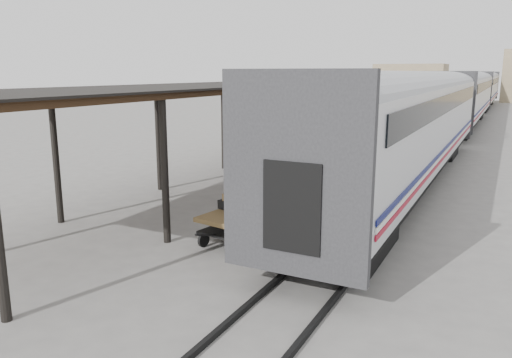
{
  "coord_description": "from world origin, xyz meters",
  "views": [
    {
      "loc": [
        6.78,
        -12.57,
        4.61
      ],
      "look_at": [
        0.65,
        -0.53,
        1.7
      ],
      "focal_mm": 35.0,
      "sensor_mm": 36.0,
      "label": 1
    }
  ],
  "objects_px": {
    "luggage_tug": "(359,134)",
    "baggage_cart": "(240,219)",
    "porter": "(236,188)",
    "pedestrian": "(321,148)"
  },
  "relations": [
    {
      "from": "luggage_tug",
      "to": "baggage_cart",
      "type": "bearing_deg",
      "value": -97.88
    },
    {
      "from": "baggage_cart",
      "to": "porter",
      "type": "xyz_separation_m",
      "value": [
        0.25,
        -0.65,
        1.03
      ]
    },
    {
      "from": "porter",
      "to": "pedestrian",
      "type": "xyz_separation_m",
      "value": [
        -2.33,
        13.03,
        -0.87
      ]
    },
    {
      "from": "luggage_tug",
      "to": "pedestrian",
      "type": "relative_size",
      "value": 0.94
    },
    {
      "from": "pedestrian",
      "to": "luggage_tug",
      "type": "bearing_deg",
      "value": -82.21
    },
    {
      "from": "baggage_cart",
      "to": "luggage_tug",
      "type": "relative_size",
      "value": 1.69
    },
    {
      "from": "baggage_cart",
      "to": "pedestrian",
      "type": "distance_m",
      "value": 12.56
    },
    {
      "from": "baggage_cart",
      "to": "porter",
      "type": "bearing_deg",
      "value": -59.65
    },
    {
      "from": "luggage_tug",
      "to": "porter",
      "type": "bearing_deg",
      "value": -97.42
    },
    {
      "from": "baggage_cart",
      "to": "pedestrian",
      "type": "height_order",
      "value": "pedestrian"
    }
  ]
}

